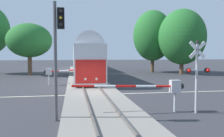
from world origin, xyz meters
TOP-DOWN VIEW (x-y plane):
  - ground_plane at (0.00, 0.00)m, footprint 220.00×220.00m
  - road_centre_stripe at (0.00, 0.00)m, footprint 44.00×0.20m
  - railway_track at (0.00, 0.00)m, footprint 4.40×80.00m
  - commuter_train at (0.00, 21.94)m, footprint 3.04×42.14m
  - crossing_gate_near at (3.33, -6.35)m, footprint 6.31×0.40m
  - crossing_signal_mast at (5.11, -6.88)m, footprint 1.36×0.44m
  - crossing_gate_far at (-3.45, 6.35)m, footprint 5.79×0.40m
  - traffic_signal_median at (-2.29, -7.16)m, footprint 0.53×0.38m
  - oak_far_right at (12.41, 21.40)m, footprint 6.90×6.90m
  - oak_behind_train at (-8.09, 18.78)m, footprint 6.78×6.78m
  - maple_right_background at (15.73, 16.79)m, footprint 7.51×7.51m

SIDE VIEW (x-z plane):
  - ground_plane at x=0.00m, z-range 0.00..0.00m
  - road_centre_stripe at x=0.00m, z-range 0.00..0.01m
  - railway_track at x=0.00m, z-range -0.06..0.26m
  - crossing_gate_near at x=3.33m, z-range 0.51..2.31m
  - crossing_gate_far at x=-3.45m, z-range 0.52..2.32m
  - crossing_signal_mast at x=5.11m, z-range 0.45..4.52m
  - commuter_train at x=0.00m, z-range 0.20..5.36m
  - traffic_signal_median at x=-2.29m, z-range 0.97..6.75m
  - oak_behind_train at x=-8.09m, z-range 1.35..9.26m
  - maple_right_background at x=15.73m, z-range 0.77..11.20m
  - oak_far_right at x=12.41m, z-range 1.02..12.00m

